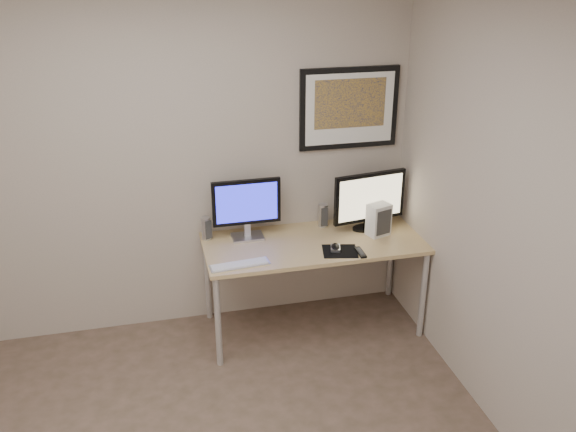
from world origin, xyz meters
The scene contains 12 objects.
room centered at (0.00, 0.45, 1.64)m, with size 3.60×3.60×3.60m.
desk centered at (1.00, 1.35, 0.66)m, with size 1.60×0.70×0.73m.
framed_art centered at (1.35, 1.68, 1.62)m, with size 0.75×0.04×0.60m.
monitor_large centered at (0.54, 1.52, 0.98)m, with size 0.50×0.16×0.46m.
monitor_tv centered at (1.46, 1.46, 0.97)m, with size 0.58×0.17×0.45m.
speaker_left centered at (0.24, 1.58, 0.82)m, with size 0.07×0.07×0.17m, color silver.
speaker_right centered at (1.14, 1.60, 0.82)m, with size 0.07×0.07×0.18m, color silver.
keyboard centered at (0.41, 1.11, 0.74)m, with size 0.41×0.11×0.01m, color #BBBBBF.
mousepad centered at (1.14, 1.15, 0.73)m, with size 0.24×0.21×0.00m, color black.
mouse centered at (1.11, 1.18, 0.75)m, with size 0.06×0.11×0.04m, color black.
remote centered at (1.27, 1.09, 0.74)m, with size 0.04×0.16×0.02m, color black.
fan_unit centered at (1.50, 1.35, 0.85)m, with size 0.16×0.12×0.24m, color silver.
Camera 1 is at (-0.12, -2.50, 2.69)m, focal length 38.00 mm.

